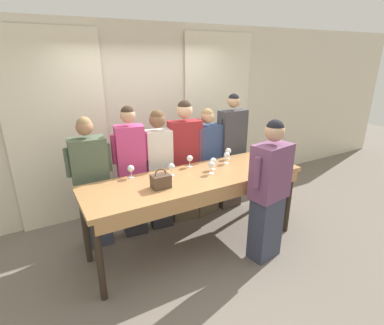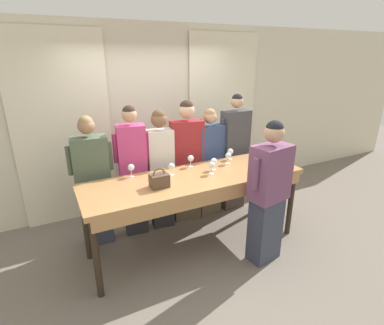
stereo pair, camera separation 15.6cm
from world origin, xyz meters
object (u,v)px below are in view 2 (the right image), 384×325
wine_glass_front_left (171,167)px  guest_cream_sweater (161,167)px  guest_beige_cap (234,152)px  wine_glass_center_mid (212,165)px  wine_glass_center_right (214,162)px  guest_olive_jacket (93,182)px  wine_glass_front_mid (228,156)px  guest_navy_coat (209,163)px  guest_striped_shirt (187,161)px  wine_glass_center_left (131,168)px  guest_pink_top (133,170)px  tasting_bar (196,184)px  host_pouring (268,193)px  wine_glass_front_right (191,159)px  wine_glass_back_left (230,152)px  wine_bottle (271,162)px  handbag (159,180)px

wine_glass_front_left → guest_cream_sweater: 0.52m
wine_glass_front_left → guest_beige_cap: 1.36m
wine_glass_center_mid → guest_beige_cap: size_ratio=0.09×
wine_glass_center_right → guest_olive_jacket: 1.53m
wine_glass_front_mid → guest_beige_cap: guest_beige_cap is taller
wine_glass_front_mid → guest_navy_coat: (-0.02, 0.46, -0.24)m
wine_glass_front_mid → guest_cream_sweater: bearing=149.8°
guest_striped_shirt → guest_olive_jacket: bearing=180.0°
wine_glass_center_left → guest_pink_top: 0.36m
wine_glass_center_right → tasting_bar: bearing=-160.3°
host_pouring → tasting_bar: bearing=136.7°
wine_glass_front_right → wine_glass_back_left: (0.62, 0.01, 0.00)m
guest_cream_sweater → guest_navy_coat: bearing=-0.0°
tasting_bar → wine_bottle: 0.98m
wine_glass_center_left → wine_glass_center_right: bearing=-14.6°
guest_cream_sweater → host_pouring: 1.50m
host_pouring → handbag: bearing=154.9°
wine_glass_front_left → wine_bottle: bearing=-20.0°
guest_olive_jacket → wine_glass_front_right: bearing=-15.5°
guest_olive_jacket → wine_glass_center_right: bearing=-21.9°
wine_glass_front_left → wine_glass_center_mid: (0.45, -0.18, 0.00)m
guest_pink_top → host_pouring: size_ratio=1.04×
wine_glass_front_mid → wine_glass_back_left: size_ratio=1.00×
wine_glass_center_mid → guest_navy_coat: guest_navy_coat is taller
tasting_bar → wine_glass_front_left: 0.36m
wine_glass_center_mid → guest_beige_cap: guest_beige_cap is taller
wine_bottle → host_pouring: 0.51m
wine_glass_center_left → wine_glass_front_right: bearing=-1.8°
wine_glass_center_mid → guest_beige_cap: bearing=39.9°
wine_glass_center_right → wine_glass_back_left: (0.41, 0.24, 0.00)m
wine_glass_back_left → wine_glass_center_right: bearing=-149.4°
guest_pink_top → wine_glass_front_mid: bearing=-21.4°
guest_cream_sweater → host_pouring: bearing=-57.2°
tasting_bar → wine_glass_front_mid: size_ratio=17.36×
tasting_bar → guest_pink_top: bearing=130.5°
handbag → guest_beige_cap: guest_beige_cap is taller
guest_striped_shirt → wine_glass_center_left: bearing=-161.0°
host_pouring → wine_glass_center_right: bearing=113.9°
wine_glass_center_left → wine_glass_back_left: size_ratio=1.00×
guest_pink_top → tasting_bar: bearing=-49.5°
wine_glass_front_mid → wine_glass_center_right: bearing=-160.0°
wine_glass_front_left → host_pouring: bearing=-42.0°
wine_glass_front_left → wine_glass_front_mid: (0.83, 0.03, -0.00)m
wine_glass_front_left → guest_striped_shirt: 0.68m
handbag → wine_glass_center_mid: size_ratio=1.44×
tasting_bar → guest_olive_jacket: guest_olive_jacket is taller
wine_glass_center_mid → wine_glass_center_right: bearing=49.2°
wine_glass_center_mid → wine_glass_front_mid: bearing=29.2°
tasting_bar → wine_glass_back_left: size_ratio=17.36×
guest_striped_shirt → host_pouring: guest_striped_shirt is taller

